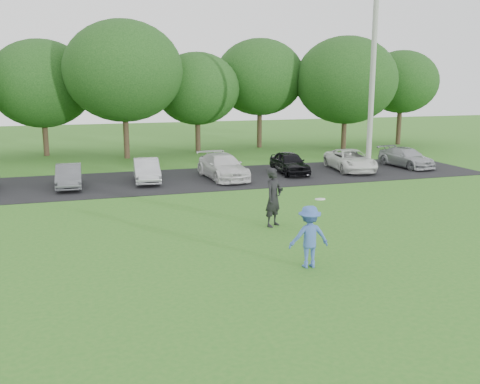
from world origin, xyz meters
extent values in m
plane|color=#2F7320|center=(0.00, 0.00, 0.00)|extent=(100.00, 100.00, 0.00)
cube|color=black|center=(0.00, 13.00, 0.01)|extent=(32.00, 6.50, 0.03)
cylinder|color=#9C9D98|center=(10.00, 12.20, 5.22)|extent=(0.28, 0.28, 10.44)
imported|color=#3D5FAE|center=(0.69, -0.55, 0.85)|extent=(1.15, 0.72, 1.70)
cylinder|color=white|center=(0.88, -0.74, 1.91)|extent=(0.27, 0.27, 0.06)
imported|color=black|center=(1.23, 3.59, 1.02)|extent=(0.89, 0.83, 2.03)
cube|color=black|center=(1.41, 3.41, 1.32)|extent=(0.17, 0.16, 0.10)
imported|color=#55585D|center=(-5.53, 12.63, 0.56)|extent=(1.19, 3.27, 1.07)
imported|color=#B0B3B8|center=(-1.88, 12.95, 0.59)|extent=(1.42, 3.49, 1.13)
imported|color=silver|center=(1.93, 12.67, 0.65)|extent=(2.06, 4.39, 1.24)
imported|color=black|center=(5.74, 13.06, 0.61)|extent=(1.48, 3.46, 1.16)
imported|color=white|center=(9.33, 12.96, 0.60)|extent=(2.41, 4.33, 1.15)
imported|color=#A3A5AA|center=(13.01, 13.13, 0.58)|extent=(2.00, 3.92, 1.09)
cylinder|color=#38281C|center=(-7.00, 24.40, 1.10)|extent=(0.36, 0.36, 2.20)
ellipsoid|color=#214C19|center=(-7.00, 24.40, 4.71)|extent=(6.68, 6.68, 5.68)
cylinder|color=#38281C|center=(-2.00, 21.60, 1.35)|extent=(0.36, 0.36, 2.70)
ellipsoid|color=#214C19|center=(-2.00, 21.60, 5.48)|extent=(7.42, 7.42, 6.31)
cylinder|color=#38281C|center=(3.00, 23.00, 1.10)|extent=(0.36, 0.36, 2.20)
ellipsoid|color=#214C19|center=(3.00, 23.00, 4.36)|extent=(5.76, 5.76, 4.90)
cylinder|color=#38281C|center=(8.00, 24.40, 1.35)|extent=(0.36, 0.36, 2.70)
ellipsoid|color=#214C19|center=(8.00, 24.40, 5.14)|extent=(6.50, 6.50, 5.53)
cylinder|color=#38281C|center=(13.50, 21.60, 1.10)|extent=(0.36, 0.36, 2.20)
ellipsoid|color=#214C19|center=(13.50, 21.60, 4.92)|extent=(7.24, 7.24, 6.15)
cylinder|color=#38281C|center=(19.00, 23.00, 1.35)|extent=(0.36, 0.36, 2.70)
ellipsoid|color=#214C19|center=(19.00, 23.00, 4.79)|extent=(5.58, 5.58, 4.74)
camera|label=1|loc=(-5.17, -13.15, 4.99)|focal=40.00mm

